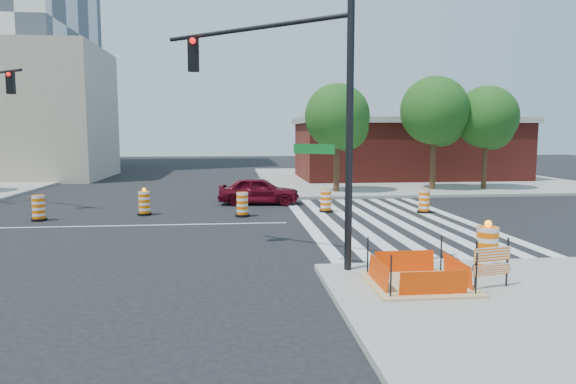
% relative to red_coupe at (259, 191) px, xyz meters
% --- Properties ---
extents(ground, '(120.00, 120.00, 0.00)m').
position_rel_red_coupe_xyz_m(ground, '(-6.20, -5.44, -0.68)').
color(ground, black).
rests_on(ground, ground).
extents(sidewalk_ne, '(22.00, 22.00, 0.15)m').
position_rel_red_coupe_xyz_m(sidewalk_ne, '(11.80, 12.56, -0.60)').
color(sidewalk_ne, gray).
rests_on(sidewalk_ne, ground).
extents(crosswalk_east, '(6.75, 13.50, 0.01)m').
position_rel_red_coupe_xyz_m(crosswalk_east, '(4.75, -5.44, -0.67)').
color(crosswalk_east, silver).
rests_on(crosswalk_east, ground).
extents(lane_centerline, '(14.00, 0.12, 0.01)m').
position_rel_red_coupe_xyz_m(lane_centerline, '(-6.20, -5.44, -0.67)').
color(lane_centerline, silver).
rests_on(lane_centerline, ground).
extents(excavation_pit, '(2.20, 2.20, 0.90)m').
position_rel_red_coupe_xyz_m(excavation_pit, '(2.80, -14.44, -0.45)').
color(excavation_pit, tan).
rests_on(excavation_pit, ground).
extents(brick_storefront, '(16.50, 8.50, 4.60)m').
position_rel_red_coupe_xyz_m(brick_storefront, '(11.80, 12.56, 1.64)').
color(brick_storefront, maroon).
rests_on(brick_storefront, ground).
extents(beige_midrise, '(14.00, 10.00, 10.00)m').
position_rel_red_coupe_xyz_m(beige_midrise, '(-18.20, 16.56, 4.32)').
color(beige_midrise, tan).
rests_on(beige_midrise, ground).
extents(red_coupe, '(4.11, 1.97, 1.35)m').
position_rel_red_coupe_xyz_m(red_coupe, '(0.00, 0.00, 0.00)').
color(red_coupe, '#530714').
rests_on(red_coupe, ground).
extents(signal_pole_se, '(4.68, 3.85, 7.83)m').
position_rel_red_coupe_xyz_m(signal_pole_se, '(0.26, -11.99, 4.13)').
color(signal_pole_se, black).
rests_on(signal_pole_se, ground).
extents(pit_drum, '(0.64, 0.64, 1.25)m').
position_rel_red_coupe_xyz_m(pit_drum, '(4.84, -13.54, -0.01)').
color(pit_drum, black).
rests_on(pit_drum, ground).
extents(barricade, '(0.90, 0.23, 1.07)m').
position_rel_red_coupe_xyz_m(barricade, '(4.28, -14.85, 0.06)').
color(barricade, '#F86505').
rests_on(barricade, ground).
extents(tree_north_c, '(3.75, 3.71, 6.30)m').
position_rel_red_coupe_xyz_m(tree_north_c, '(4.71, 3.88, 3.55)').
color(tree_north_c, '#382314').
rests_on(tree_north_c, ground).
extents(tree_north_d, '(4.02, 4.02, 6.84)m').
position_rel_red_coupe_xyz_m(tree_north_d, '(10.69, 4.50, 3.92)').
color(tree_north_d, '#382314').
rests_on(tree_north_d, ground).
extents(tree_north_e, '(3.71, 3.71, 6.31)m').
position_rel_red_coupe_xyz_m(tree_north_e, '(13.91, 4.46, 3.56)').
color(tree_north_e, '#382314').
rests_on(tree_north_e, ground).
extents(median_drum_2, '(0.60, 0.60, 1.02)m').
position_rel_red_coupe_xyz_m(median_drum_2, '(-8.99, -3.93, -0.20)').
color(median_drum_2, black).
rests_on(median_drum_2, ground).
extents(median_drum_3, '(0.60, 0.60, 1.18)m').
position_rel_red_coupe_xyz_m(median_drum_3, '(-5.03, -2.92, -0.19)').
color(median_drum_3, black).
rests_on(median_drum_3, ground).
extents(median_drum_4, '(0.60, 0.60, 1.02)m').
position_rel_red_coupe_xyz_m(median_drum_4, '(-0.88, -3.74, -0.20)').
color(median_drum_4, black).
rests_on(median_drum_4, ground).
extents(median_drum_5, '(0.60, 0.60, 1.02)m').
position_rel_red_coupe_xyz_m(median_drum_5, '(2.83, -2.90, -0.20)').
color(median_drum_5, black).
rests_on(median_drum_5, ground).
extents(median_drum_6, '(0.60, 0.60, 1.02)m').
position_rel_red_coupe_xyz_m(median_drum_6, '(7.07, -3.60, -0.20)').
color(median_drum_6, black).
rests_on(median_drum_6, ground).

